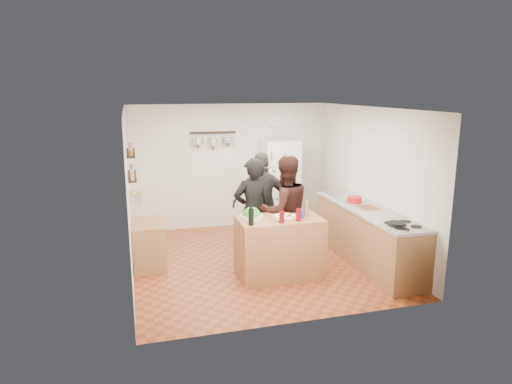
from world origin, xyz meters
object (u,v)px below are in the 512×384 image
object	(u,v)px
person_center	(285,211)
person_back	(263,203)
counter_run	(367,236)
wine_bottle	(251,217)
salt_canister	(302,214)
pepper_mill	(307,209)
wall_clock	(275,121)
red_bowl	(354,200)
person_left	(253,211)
skillet	(397,224)
prep_island	(279,247)
salad_bowl	(252,217)
side_table	(149,244)
fridge	(279,184)

from	to	relation	value
person_center	person_back	bearing A→B (deg)	-76.34
counter_run	wine_bottle	bearing A→B (deg)	-170.60
salt_canister	pepper_mill	bearing A→B (deg)	48.58
salt_canister	wall_clock	xyz separation A→B (m)	(0.50, 2.87, 1.17)
red_bowl	wall_clock	size ratio (longest dim) A/B	0.80
person_left	person_back	distance (m)	0.52
pepper_mill	skillet	xyz separation A→B (m)	(1.00, -0.88, -0.06)
person_back	counter_run	distance (m)	1.82
prep_island	wall_clock	world-z (taller)	wall_clock
person_left	counter_run	bearing A→B (deg)	163.63
salt_canister	person_center	distance (m)	0.59
person_back	wall_clock	xyz separation A→B (m)	(0.76, 1.71, 1.27)
wall_clock	red_bowl	bearing A→B (deg)	-72.53
salad_bowl	counter_run	size ratio (longest dim) A/B	0.13
prep_island	counter_run	world-z (taller)	prep_island
wine_bottle	counter_run	size ratio (longest dim) A/B	0.09
salad_bowl	red_bowl	xyz separation A→B (m)	(1.92, 0.47, 0.03)
prep_island	salt_canister	bearing A→B (deg)	-21.80
person_center	counter_run	world-z (taller)	person_center
person_back	counter_run	world-z (taller)	person_back
salad_bowl	person_center	world-z (taller)	person_center
salad_bowl	wall_clock	bearing A→B (deg)	65.73
skillet	person_left	bearing A→B (deg)	139.76
skillet	pepper_mill	bearing A→B (deg)	138.45
person_center	counter_run	bearing A→B (deg)	160.30
person_center	skillet	distance (m)	1.77
prep_island	side_table	distance (m)	2.10
salt_canister	counter_run	bearing A→B (deg)	10.85
person_back	wine_bottle	bearing A→B (deg)	77.17
person_center	person_back	world-z (taller)	person_center
pepper_mill	person_back	world-z (taller)	person_back
side_table	counter_run	bearing A→B (deg)	-12.97
salt_canister	person_left	bearing A→B (deg)	127.28
person_left	fridge	bearing A→B (deg)	-121.26
prep_island	side_table	world-z (taller)	prep_island
prep_island	person_left	distance (m)	0.77
person_center	skillet	xyz separation A→B (m)	(1.21, -1.29, 0.06)
counter_run	red_bowl	bearing A→B (deg)	97.03
prep_island	person_center	size ratio (longest dim) A/B	0.71
counter_run	red_bowl	world-z (taller)	red_bowl
prep_island	counter_run	bearing A→B (deg)	4.40
pepper_mill	wine_bottle	bearing A→B (deg)	-164.13
salad_bowl	fridge	distance (m)	2.66
person_back	skillet	distance (m)	2.34
pepper_mill	side_table	size ratio (longest dim) A/B	0.22
person_center	side_table	bearing A→B (deg)	-17.40
skillet	counter_run	bearing A→B (deg)	84.00
salad_bowl	salt_canister	distance (m)	0.74
fridge	pepper_mill	bearing A→B (deg)	-98.33
person_left	counter_run	world-z (taller)	person_left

